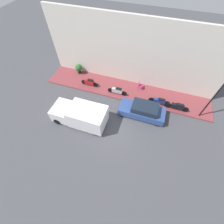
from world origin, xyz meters
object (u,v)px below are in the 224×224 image
(parked_car, at_px, (142,110))
(cafe_chair, at_px, (140,85))
(motorcycle_black, at_px, (178,107))
(motorcycle_red, at_px, (90,82))
(delivery_van, at_px, (80,115))
(streetlamp, at_px, (220,90))
(potted_plant, at_px, (79,68))
(scooter_silver, at_px, (117,91))
(motorcycle_blue, at_px, (159,101))

(parked_car, relative_size, cafe_chair, 4.22)
(cafe_chair, bearing_deg, motorcycle_black, -112.37)
(cafe_chair, bearing_deg, motorcycle_red, 102.67)
(motorcycle_red, relative_size, motorcycle_black, 0.89)
(parked_car, relative_size, delivery_van, 0.87)
(motorcycle_red, relative_size, streetlamp, 0.37)
(parked_car, bearing_deg, cafe_chair, 16.04)
(potted_plant, distance_m, cafe_chair, 7.23)
(delivery_van, distance_m, scooter_silver, 4.73)
(motorcycle_blue, bearing_deg, delivery_van, 122.99)
(motorcycle_red, bearing_deg, motorcycle_blue, -92.64)
(streetlamp, height_order, potted_plant, streetlamp)
(scooter_silver, height_order, streetlamp, streetlamp)
(potted_plant, bearing_deg, motorcycle_blue, -101.34)
(motorcycle_blue, bearing_deg, cafe_chair, 56.08)
(motorcycle_red, distance_m, cafe_chair, 5.37)
(motorcycle_red, bearing_deg, potted_plant, 51.89)
(motorcycle_blue, height_order, potted_plant, potted_plant)
(motorcycle_black, height_order, streetlamp, streetlamp)
(delivery_van, relative_size, scooter_silver, 2.36)
(scooter_silver, distance_m, cafe_chair, 2.48)
(delivery_van, distance_m, cafe_chair, 7.00)
(scooter_silver, height_order, potted_plant, potted_plant)
(potted_plant, xyz_separation_m, cafe_chair, (-0.38, -7.22, -0.11))
(motorcycle_blue, relative_size, cafe_chair, 2.14)
(motorcycle_black, height_order, potted_plant, potted_plant)
(potted_plant, bearing_deg, parked_car, -113.97)
(cafe_chair, bearing_deg, scooter_silver, 125.40)
(delivery_van, relative_size, potted_plant, 4.26)
(scooter_silver, bearing_deg, motorcycle_red, 85.35)
(motorcycle_red, relative_size, cafe_chair, 1.94)
(delivery_van, xyz_separation_m, scooter_silver, (4.22, -2.09, -0.43))
(parked_car, height_order, motorcycle_blue, parked_car)
(motorcycle_black, height_order, motorcycle_blue, motorcycle_black)
(motorcycle_blue, bearing_deg, motorcycle_red, 87.36)
(motorcycle_black, relative_size, motorcycle_blue, 1.02)
(cafe_chair, bearing_deg, parked_car, -163.96)
(delivery_van, xyz_separation_m, motorcycle_red, (4.48, 1.12, -0.42))
(parked_car, xyz_separation_m, motorcycle_red, (2.07, 6.17, -0.12))
(parked_car, bearing_deg, motorcycle_black, -62.15)
(motorcycle_black, height_order, scooter_silver, same)
(motorcycle_black, distance_m, cafe_chair, 4.30)
(motorcycle_red, xyz_separation_m, scooter_silver, (-0.26, -3.21, -0.01))
(scooter_silver, distance_m, streetlamp, 8.62)
(delivery_van, bearing_deg, motorcycle_red, 14.07)
(parked_car, bearing_deg, motorcycle_blue, -37.70)
(scooter_silver, bearing_deg, motorcycle_black, -91.89)
(scooter_silver, relative_size, motorcycle_blue, 0.96)
(motorcycle_blue, relative_size, streetlamp, 0.40)
(delivery_van, bearing_deg, parked_car, -64.40)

